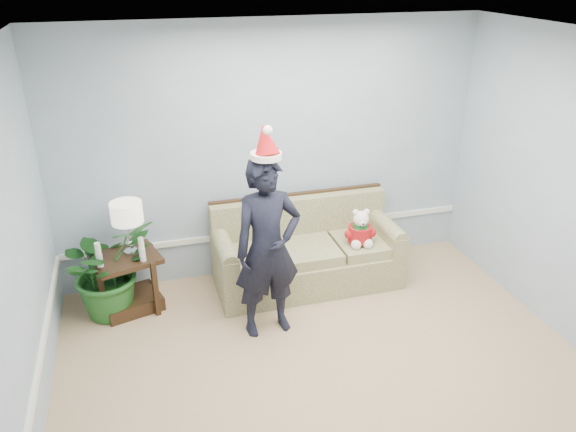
# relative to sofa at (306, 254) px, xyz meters

# --- Properties ---
(room_shell) EXTENTS (4.54, 5.04, 2.74)m
(room_shell) POSITION_rel_sofa_xyz_m (-0.26, -2.09, 1.03)
(room_shell) COLOR tan
(room_shell) RESTS_ON ground
(wainscot_trim) EXTENTS (4.49, 4.99, 0.06)m
(wainscot_trim) POSITION_rel_sofa_xyz_m (-1.44, -0.92, 0.13)
(wainscot_trim) COLOR white
(wainscot_trim) RESTS_ON room_shell
(sofa) EXTENTS (1.93, 0.83, 0.90)m
(sofa) POSITION_rel_sofa_xyz_m (0.00, 0.00, 0.00)
(sofa) COLOR #50602D
(sofa) RESTS_ON room_shell
(side_table) EXTENTS (0.72, 0.66, 0.59)m
(side_table) POSITION_rel_sofa_xyz_m (-1.83, -0.02, -0.09)
(side_table) COLOR #352013
(side_table) RESTS_ON room_shell
(table_lamp) EXTENTS (0.30, 0.30, 0.53)m
(table_lamp) POSITION_rel_sofa_xyz_m (-1.77, 0.03, 0.67)
(table_lamp) COLOR silver
(table_lamp) RESTS_ON side_table
(candle_pair) EXTENTS (0.45, 0.06, 0.24)m
(candle_pair) POSITION_rel_sofa_xyz_m (-1.87, -0.16, 0.38)
(candle_pair) COLOR silver
(candle_pair) RESTS_ON side_table
(houseplant) EXTENTS (1.15, 1.11, 0.97)m
(houseplant) POSITION_rel_sofa_xyz_m (-2.01, -0.03, 0.16)
(houseplant) COLOR #1D581F
(houseplant) RESTS_ON room_shell
(man) EXTENTS (0.66, 0.47, 1.70)m
(man) POSITION_rel_sofa_xyz_m (-0.59, -0.73, 0.53)
(man) COLOR black
(man) RESTS_ON room_shell
(santa_hat) EXTENTS (0.31, 0.34, 0.31)m
(santa_hat) POSITION_rel_sofa_xyz_m (-0.59, -0.71, 1.50)
(santa_hat) COLOR white
(santa_hat) RESTS_ON man
(teddy_bear) EXTENTS (0.28, 0.30, 0.40)m
(teddy_bear) POSITION_rel_sofa_xyz_m (0.52, -0.21, 0.30)
(teddy_bear) COLOR white
(teddy_bear) RESTS_ON sofa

